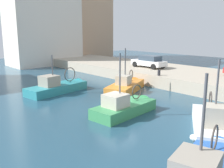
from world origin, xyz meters
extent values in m
plane|color=navy|center=(0.00, 0.00, 0.00)|extent=(80.00, 80.00, 0.00)
cube|color=#ADA08C|center=(11.50, 0.00, 0.60)|extent=(9.00, 56.00, 1.20)
cube|color=#388951|center=(-0.69, -1.51, 0.00)|extent=(4.94, 2.40, 1.41)
cone|color=#388951|center=(2.02, -1.21, 0.00)|extent=(1.08, 1.79, 1.70)
cube|color=#B2A893|center=(-0.69, -1.51, 0.63)|extent=(4.73, 2.23, 0.08)
cube|color=#B7AD99|center=(-1.56, -1.61, 1.10)|extent=(1.48, 1.44, 0.85)
cylinder|color=#4C4C51|center=(-1.16, -1.56, 2.35)|extent=(0.10, 0.10, 3.44)
torus|color=#3F3833|center=(0.63, -1.36, 1.27)|extent=(1.06, 0.20, 1.06)
sphere|color=white|center=(-2.22, -0.64, 0.21)|extent=(0.32, 0.32, 0.32)
cube|color=white|center=(0.82, -6.81, 0.00)|extent=(5.53, 4.49, 1.48)
cone|color=white|center=(3.38, -5.15, 0.00)|extent=(1.66, 1.89, 1.67)
cube|color=#896B4C|center=(0.82, -6.81, 0.66)|extent=(5.27, 4.25, 0.08)
cube|color=#B7AD99|center=(-0.08, -7.40, 1.25)|extent=(1.50, 1.50, 1.10)
cylinder|color=#4C4C51|center=(0.19, -7.22, 2.37)|extent=(0.10, 0.10, 3.41)
torus|color=#3F3833|center=(2.09, -5.99, 1.35)|extent=(1.00, 0.69, 1.14)
sphere|color=white|center=(-1.09, -6.84, 0.22)|extent=(0.32, 0.32, 0.32)
cube|color=teal|center=(-1.08, 6.80, 0.00)|extent=(5.96, 2.96, 1.46)
cone|color=teal|center=(2.07, 7.38, 0.00)|extent=(1.21, 1.90, 1.77)
cube|color=#B2A893|center=(-1.08, 6.80, 0.66)|extent=(5.71, 2.77, 0.08)
cube|color=gray|center=(-1.88, 6.65, 1.17)|extent=(1.60, 1.60, 0.95)
cylinder|color=#4C4C51|center=(-1.47, 6.72, 2.03)|extent=(0.10, 0.10, 2.75)
torus|color=#3F3833|center=(0.49, 7.08, 1.44)|extent=(1.33, 0.32, 1.34)
sphere|color=white|center=(-2.95, 7.55, 0.22)|extent=(0.32, 0.32, 0.32)
cube|color=orange|center=(3.86, 3.03, 0.00)|extent=(5.66, 4.08, 1.51)
cone|color=orange|center=(6.58, 4.33, 0.00)|extent=(1.58, 1.99, 1.78)
cube|color=#9E7A51|center=(3.86, 3.03, 0.68)|extent=(5.40, 3.84, 0.08)
cube|color=#B7AD99|center=(3.37, 2.80, 1.15)|extent=(1.63, 1.54, 0.85)
cylinder|color=#4C4C51|center=(3.72, 2.97, 2.32)|extent=(0.10, 0.10, 3.27)
torus|color=#3F3833|center=(5.21, 3.68, 1.29)|extent=(0.94, 0.50, 1.01)
sphere|color=white|center=(1.95, 3.33, 0.23)|extent=(0.32, 0.32, 0.32)
cone|color=#2D60B7|center=(-0.86, -8.15, 0.00)|extent=(1.29, 1.82, 1.65)
cylinder|color=#4C4C51|center=(-4.60, -9.13, 2.34)|extent=(0.10, 0.10, 3.60)
torus|color=#3F3833|center=(-2.49, -8.57, 1.20)|extent=(1.08, 0.36, 1.10)
cube|color=silver|center=(10.85, 6.31, 1.76)|extent=(1.72, 4.29, 0.58)
cube|color=#384756|center=(10.85, 6.09, 2.34)|extent=(1.49, 2.41, 0.57)
cylinder|color=black|center=(10.04, 7.77, 1.52)|extent=(0.23, 0.64, 0.64)
cylinder|color=black|center=(11.70, 7.75, 1.52)|extent=(0.23, 0.64, 0.64)
cylinder|color=black|center=(10.00, 4.87, 1.52)|extent=(0.23, 0.64, 0.64)
cylinder|color=black|center=(11.66, 4.85, 1.52)|extent=(0.23, 0.64, 0.64)
cylinder|color=#2D2D33|center=(7.35, 2.00, 1.48)|extent=(0.28, 0.28, 0.55)
cube|color=tan|center=(16.38, 28.74, 9.41)|extent=(10.86, 7.45, 18.81)
cube|color=silver|center=(7.13, 25.58, 9.78)|extent=(10.94, 6.35, 19.57)
camera|label=1|loc=(-11.74, -12.86, 5.39)|focal=39.93mm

